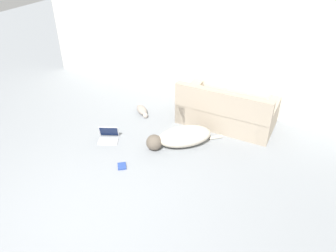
{
  "coord_description": "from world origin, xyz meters",
  "views": [
    {
      "loc": [
        2.29,
        -2.0,
        3.33
      ],
      "look_at": [
        0.33,
        1.73,
        0.59
      ],
      "focal_mm": 35.0,
      "sensor_mm": 36.0,
      "label": 1
    }
  ],
  "objects": [
    {
      "name": "couch",
      "position": [
        0.82,
        3.1,
        0.26
      ],
      "size": [
        1.73,
        0.93,
        0.82
      ],
      "rotation": [
        0.0,
        0.0,
        3.16
      ],
      "color": "tan",
      "rests_on": "ground_plane"
    },
    {
      "name": "wall_back",
      "position": [
        0.0,
        3.71,
        1.26
      ],
      "size": [
        7.41,
        0.06,
        2.51
      ],
      "color": "silver",
      "rests_on": "ground_plane"
    },
    {
      "name": "cat",
      "position": [
        -0.76,
        2.7,
        0.06
      ],
      "size": [
        0.45,
        0.39,
        0.13
      ],
      "rotation": [
        0.0,
        0.0,
        5.59
      ],
      "color": "gray",
      "rests_on": "ground_plane"
    },
    {
      "name": "dog",
      "position": [
        0.38,
        2.12,
        0.16
      ],
      "size": [
        1.1,
        1.06,
        0.32
      ],
      "rotation": [
        0.0,
        0.0,
        3.9
      ],
      "color": "beige",
      "rests_on": "ground_plane"
    },
    {
      "name": "ground_plane",
      "position": [
        0.0,
        0.0,
        0.0
      ],
      "size": [
        20.0,
        20.0,
        0.0
      ],
      "primitive_type": "plane",
      "color": "gray"
    },
    {
      "name": "laptop_open",
      "position": [
        -0.82,
        1.67,
        0.07
      ],
      "size": [
        0.43,
        0.4,
        0.23
      ],
      "rotation": [
        0.0,
        0.0,
        0.45
      ],
      "color": "#B7B7BC",
      "rests_on": "ground_plane"
    },
    {
      "name": "book_blue",
      "position": [
        -0.18,
        1.15,
        0.01
      ],
      "size": [
        0.2,
        0.21,
        0.02
      ],
      "rotation": [
        0.0,
        0.0,
        -0.9
      ],
      "color": "#28428E",
      "rests_on": "ground_plane"
    }
  ]
}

